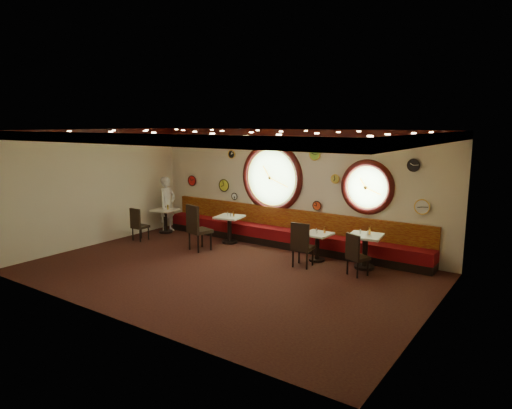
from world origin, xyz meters
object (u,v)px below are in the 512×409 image
table_a (165,218)px  table_c (317,243)px  condiment_c_pepper (317,231)px  condiment_b_salt (228,214)px  table_b (230,226)px  condiment_c_salt (316,230)px  chair_d (355,252)px  table_d (365,247)px  condiment_b_bottle (234,214)px  condiment_d_bottle (370,231)px  condiment_d_pepper (368,233)px  condiment_a_bottle (168,207)px  waiter (168,204)px  condiment_a_pepper (165,208)px  chair_c (302,242)px  chair_a (138,222)px  condiment_c_bottle (325,230)px  chair_b (196,225)px  condiment_a_salt (164,207)px  condiment_d_salt (360,231)px  condiment_b_pepper (230,215)px

table_a → table_c: size_ratio=1.10×
table_c → condiment_c_pepper: 0.31m
condiment_c_pepper → condiment_b_salt: bearing=176.1°
table_b → condiment_c_salt: bearing=-0.9°
table_c → chair_d: (1.22, -0.54, 0.11)m
table_d → condiment_b_bottle: size_ratio=5.77×
chair_d → condiment_d_bottle: 0.79m
condiment_d_pepper → condiment_a_bottle: condiment_d_pepper is taller
chair_d → condiment_c_pepper: 1.33m
table_d → chair_d: size_ratio=1.40×
condiment_c_salt → waiter: bearing=179.4°
condiment_a_pepper → chair_d: bearing=-4.7°
table_a → chair_c: (5.18, -0.66, 0.15)m
table_d → waiter: bearing=179.6°
chair_d → condiment_b_salt: chair_d is taller
chair_a → condiment_a_bottle: 1.22m
table_c → condiment_b_salt: bearing=176.8°
condiment_c_salt → condiment_d_pepper: bearing=0.9°
table_b → condiment_d_bottle: size_ratio=4.49×
table_c → condiment_c_bottle: (0.14, 0.10, 0.34)m
chair_a → condiment_c_pepper: bearing=12.7°
table_d → condiment_c_bottle: bearing=179.7°
chair_b → chair_c: size_ratio=1.15×
table_b → condiment_b_salt: size_ratio=8.07×
condiment_a_salt → condiment_b_bottle: condiment_b_bottle is taller
table_c → condiment_a_bottle: 5.15m
condiment_a_bottle → condiment_c_bottle: size_ratio=0.90×
chair_c → condiment_a_bottle: size_ratio=4.71×
chair_a → condiment_a_salt: bearing=96.4°
condiment_a_pepper → condiment_c_pepper: condiment_a_pepper is taller
table_d → condiment_d_bottle: condiment_d_bottle is taller
chair_b → condiment_b_salt: chair_b is taller
condiment_c_pepper → waiter: bearing=178.0°
table_c → waiter: bearing=178.5°
condiment_d_salt → waiter: bearing=179.8°
condiment_c_bottle → condiment_a_bottle: bearing=-178.9°
table_a → chair_c: chair_c is taller
chair_c → condiment_b_pepper: bearing=158.0°
waiter → table_c: bearing=-96.5°
condiment_b_salt → waiter: size_ratio=0.06×
chair_b → condiment_c_bottle: 3.39m
condiment_a_bottle → condiment_d_bottle: (6.39, 0.18, 0.09)m
chair_b → condiment_d_pepper: bearing=28.3°
table_d → condiment_c_bottle: size_ratio=5.23×
condiment_a_pepper → condiment_b_bottle: condiment_b_bottle is taller
condiment_c_salt → condiment_c_pepper: (0.08, -0.13, -0.00)m
table_a → condiment_d_bottle: condiment_d_bottle is taller
chair_b → condiment_d_salt: 4.26m
condiment_a_salt → condiment_a_pepper: condiment_a_salt is taller
table_c → condiment_a_bottle: (-5.13, -0.00, 0.37)m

